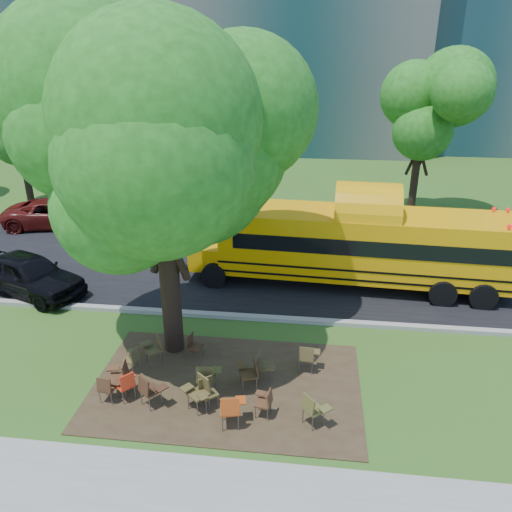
# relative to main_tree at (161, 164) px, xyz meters

# --- Properties ---
(ground) EXTENTS (160.00, 160.00, 0.00)m
(ground) POSITION_rel_main_tree_xyz_m (0.84, -1.04, -5.52)
(ground) COLOR #38551A
(ground) RESTS_ON ground
(dirt_patch) EXTENTS (7.00, 4.50, 0.03)m
(dirt_patch) POSITION_rel_main_tree_xyz_m (1.84, -1.54, -5.50)
(dirt_patch) COLOR #382819
(dirt_patch) RESTS_ON ground
(asphalt_road) EXTENTS (80.00, 8.00, 0.04)m
(asphalt_road) POSITION_rel_main_tree_xyz_m (0.84, 5.96, -5.50)
(asphalt_road) COLOR black
(asphalt_road) RESTS_ON ground
(kerb_near) EXTENTS (80.00, 0.25, 0.14)m
(kerb_near) POSITION_rel_main_tree_xyz_m (0.84, 1.96, -5.45)
(kerb_near) COLOR gray
(kerb_near) RESTS_ON ground
(kerb_far) EXTENTS (80.00, 0.25, 0.14)m
(kerb_far) POSITION_rel_main_tree_xyz_m (0.84, 10.06, -5.45)
(kerb_far) COLOR gray
(kerb_far) RESTS_ON ground
(building_main) EXTENTS (38.00, 16.00, 22.00)m
(building_main) POSITION_rel_main_tree_xyz_m (-7.16, 34.96, 5.48)
(building_main) COLOR #5E5E5A
(building_main) RESTS_ON ground
(bg_tree_0) EXTENTS (5.20, 5.20, 7.18)m
(bg_tree_0) POSITION_rel_main_tree_xyz_m (-11.16, 11.96, -0.95)
(bg_tree_0) COLOR black
(bg_tree_0) RESTS_ON ground
(bg_tree_2) EXTENTS (4.80, 4.80, 6.62)m
(bg_tree_2) POSITION_rel_main_tree_xyz_m (-4.16, 14.96, -1.31)
(bg_tree_2) COLOR black
(bg_tree_2) RESTS_ON ground
(bg_tree_3) EXTENTS (5.60, 5.60, 7.84)m
(bg_tree_3) POSITION_rel_main_tree_xyz_m (8.84, 12.96, -0.49)
(bg_tree_3) COLOR black
(bg_tree_3) RESTS_ON ground
(main_tree) EXTENTS (7.20, 7.20, 9.13)m
(main_tree) POSITION_rel_main_tree_xyz_m (0.00, 0.00, 0.00)
(main_tree) COLOR black
(main_tree) RESTS_ON ground
(school_bus) EXTENTS (11.63, 3.19, 2.81)m
(school_bus) POSITION_rel_main_tree_xyz_m (5.66, 4.97, -3.89)
(school_bus) COLOR #E89D07
(school_bus) RESTS_ON ground
(chair_0) EXTENTS (0.54, 0.46, 0.79)m
(chair_0) POSITION_rel_main_tree_xyz_m (-0.99, -2.55, -5.03)
(chair_0) COLOR #462A19
(chair_0) RESTS_ON ground
(chair_1) EXTENTS (0.77, 0.61, 0.90)m
(chair_1) POSITION_rel_main_tree_xyz_m (0.11, -2.60, -4.96)
(chair_1) COLOR #3F2416
(chair_1) RESTS_ON ground
(chair_2) EXTENTS (0.57, 0.72, 0.83)m
(chair_2) POSITION_rel_main_tree_xyz_m (-0.55, -2.39, -5.00)
(chair_2) COLOR red
(chair_2) RESTS_ON ground
(chair_3) EXTENTS (0.80, 0.63, 0.93)m
(chair_3) POSITION_rel_main_tree_xyz_m (1.34, -2.50, -4.94)
(chair_3) COLOR #4F4422
(chair_3) RESTS_ON ground
(chair_4) EXTENTS (0.64, 0.66, 0.95)m
(chair_4) POSITION_rel_main_tree_xyz_m (2.22, -3.08, -4.93)
(chair_4) COLOR #AF4012
(chair_4) RESTS_ON ground
(chair_5) EXTENTS (0.56, 0.70, 0.83)m
(chair_5) POSITION_rel_main_tree_xyz_m (1.51, -2.43, -5.01)
(chair_5) COLOR #4D4121
(chair_5) RESTS_ON ground
(chair_6) EXTENTS (0.46, 0.56, 0.77)m
(chair_6) POSITION_rel_main_tree_xyz_m (2.97, -2.59, -5.04)
(chair_6) COLOR #4F2E1C
(chair_6) RESTS_ON ground
(chair_7) EXTENTS (0.76, 0.60, 0.89)m
(chair_7) POSITION_rel_main_tree_xyz_m (4.10, -2.80, -4.97)
(chair_7) COLOR brown
(chair_7) RESTS_ON ground
(chair_8) EXTENTS (0.48, 0.61, 0.78)m
(chair_8) POSITION_rel_main_tree_xyz_m (-0.80, -1.24, -5.04)
(chair_8) COLOR brown
(chair_8) RESTS_ON ground
(chair_9) EXTENTS (0.75, 0.60, 0.89)m
(chair_9) POSITION_rel_main_tree_xyz_m (-0.33, -0.77, -4.97)
(chair_9) COLOR #463C1E
(chair_9) RESTS_ON ground
(chair_10) EXTENTS (0.47, 0.59, 0.80)m
(chair_10) POSITION_rel_main_tree_xyz_m (0.71, -0.48, -5.03)
(chair_10) COLOR #3D2616
(chair_10) RESTS_ON ground
(chair_11) EXTENTS (0.63, 0.61, 0.96)m
(chair_11) POSITION_rel_main_tree_xyz_m (1.42, -1.98, -4.93)
(chair_11) COLOR #494620
(chair_11) RESTS_ON ground
(chair_12) EXTENTS (0.52, 0.57, 0.88)m
(chair_12) POSITION_rel_main_tree_xyz_m (2.77, -1.20, -4.98)
(chair_12) COLOR #453A1E
(chair_12) RESTS_ON ground
(chair_13) EXTENTS (0.60, 0.51, 0.87)m
(chair_13) POSITION_rel_main_tree_xyz_m (3.93, -0.71, -4.98)
(chair_13) COLOR brown
(chair_13) RESTS_ON ground
(chair_14) EXTENTS (0.67, 0.65, 0.97)m
(chair_14) POSITION_rel_main_tree_xyz_m (-0.79, -2.19, -4.92)
(chair_14) COLOR #51301D
(chair_14) RESTS_ON ground
(chair_15) EXTENTS (0.69, 0.63, 0.92)m
(chair_15) POSITION_rel_main_tree_xyz_m (2.47, -1.57, -4.95)
(chair_15) COLOR #3F2C16
(chair_15) RESTS_ON ground
(black_car) EXTENTS (4.75, 3.22, 1.50)m
(black_car) POSITION_rel_main_tree_xyz_m (-6.11, 2.85, -4.77)
(black_car) COLOR black
(black_car) RESTS_ON ground
(bg_car_red) EXTENTS (5.25, 3.22, 1.36)m
(bg_car_red) POSITION_rel_main_tree_xyz_m (-8.57, 9.76, -4.84)
(bg_car_red) COLOR #50100D
(bg_car_red) RESTS_ON ground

